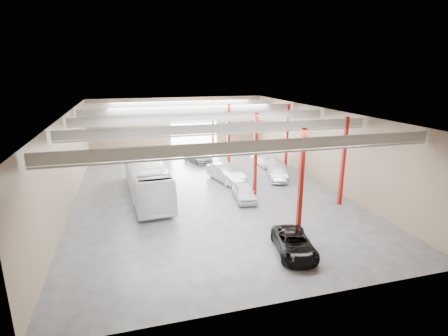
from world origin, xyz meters
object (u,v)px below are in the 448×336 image
black_sedan (294,243)px  car_row_c (197,156)px  car_row_b (226,173)px  car_right_far (265,159)px  car_right_near (277,172)px  coach_bus (147,178)px  car_row_a (244,192)px

black_sedan → car_row_c: size_ratio=0.93×
car_row_b → car_right_far: car_row_b is taller
car_right_near → car_right_far: 5.26m
coach_bus → black_sedan: coach_bus is taller
coach_bus → car_row_a: bearing=-25.8°
black_sedan → car_row_b: 14.22m
coach_bus → car_row_b: coach_bus is taller
car_right_far → car_row_c: bearing=148.2°
car_right_near → car_row_a: bearing=-121.1°
car_row_a → coach_bus: bearing=164.6°
black_sedan → car_right_near: (4.90, 13.42, 0.14)m
car_row_c → car_right_near: size_ratio=1.04×
car_row_c → car_right_far: 7.80m
black_sedan → car_row_b: bearing=101.8°
black_sedan → car_row_a: size_ratio=1.12×
car_row_b → car_right_far: bearing=23.0°
car_right_near → car_right_far: (0.77, 5.20, 0.02)m
car_row_b → car_right_far: size_ratio=1.12×
black_sedan → car_right_far: bearing=84.5°
coach_bus → car_right_far: 14.84m
car_right_near → car_right_far: car_right_far is taller
coach_bus → car_right_far: bearing=22.3°
coach_bus → car_row_c: (6.33, 10.04, -0.95)m
car_row_a → car_right_near: 6.59m
black_sedan → car_right_far: 19.46m
car_row_c → car_row_b: bearing=-99.4°
car_row_a → car_row_c: car_row_c is taller
black_sedan → car_right_far: (5.67, 18.62, 0.15)m
car_row_a → car_right_near: size_ratio=0.87×
car_row_a → car_right_far: size_ratio=0.87×
coach_bus → car_right_near: size_ratio=2.59×
car_right_near → car_row_c: bearing=142.4°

